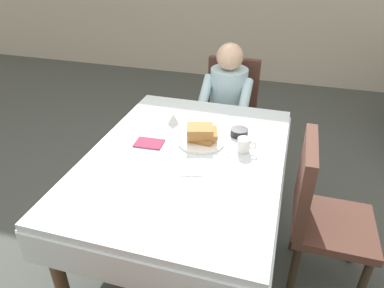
% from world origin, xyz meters
% --- Properties ---
extents(ground_plane, '(14.00, 14.00, 0.00)m').
position_xyz_m(ground_plane, '(0.00, 0.00, 0.00)').
color(ground_plane, '#474C47').
extents(dining_table_main, '(1.12, 1.52, 0.74)m').
position_xyz_m(dining_table_main, '(0.00, 0.00, 0.65)').
color(dining_table_main, silver).
rests_on(dining_table_main, ground).
extents(chair_diner, '(0.44, 0.45, 0.93)m').
position_xyz_m(chair_diner, '(0.04, 1.17, 0.53)').
color(chair_diner, '#4C2D23').
rests_on(chair_diner, ground).
extents(diner_person, '(0.40, 0.43, 1.12)m').
position_xyz_m(diner_person, '(0.04, 1.01, 0.67)').
color(diner_person, silver).
rests_on(diner_person, ground).
extents(chair_right_side, '(0.45, 0.44, 0.93)m').
position_xyz_m(chair_right_side, '(0.77, 0.00, 0.53)').
color(chair_right_side, '#4C2D23').
rests_on(chair_right_side, ground).
extents(plate_breakfast, '(0.28, 0.28, 0.02)m').
position_xyz_m(plate_breakfast, '(0.05, 0.16, 0.75)').
color(plate_breakfast, white).
rests_on(plate_breakfast, dining_table_main).
extents(breakfast_stack, '(0.21, 0.18, 0.09)m').
position_xyz_m(breakfast_stack, '(0.05, 0.17, 0.80)').
color(breakfast_stack, '#A36B33').
rests_on(breakfast_stack, plate_breakfast).
extents(cup_coffee, '(0.11, 0.08, 0.08)m').
position_xyz_m(cup_coffee, '(0.32, 0.13, 0.78)').
color(cup_coffee, white).
rests_on(cup_coffee, dining_table_main).
extents(bowl_butter, '(0.11, 0.11, 0.04)m').
position_xyz_m(bowl_butter, '(0.26, 0.31, 0.76)').
color(bowl_butter, black).
rests_on(bowl_butter, dining_table_main).
extents(syrup_pitcher, '(0.08, 0.08, 0.07)m').
position_xyz_m(syrup_pitcher, '(-0.19, 0.35, 0.78)').
color(syrup_pitcher, silver).
rests_on(syrup_pitcher, dining_table_main).
extents(fork_left_of_plate, '(0.02, 0.18, 0.00)m').
position_xyz_m(fork_left_of_plate, '(-0.14, 0.14, 0.74)').
color(fork_left_of_plate, silver).
rests_on(fork_left_of_plate, dining_table_main).
extents(knife_right_of_plate, '(0.02, 0.20, 0.00)m').
position_xyz_m(knife_right_of_plate, '(0.24, 0.14, 0.74)').
color(knife_right_of_plate, silver).
rests_on(knife_right_of_plate, dining_table_main).
extents(spoon_near_edge, '(0.15, 0.05, 0.00)m').
position_xyz_m(spoon_near_edge, '(0.08, -0.19, 0.74)').
color(spoon_near_edge, silver).
rests_on(spoon_near_edge, dining_table_main).
extents(napkin_folded, '(0.18, 0.13, 0.01)m').
position_xyz_m(napkin_folded, '(-0.25, 0.06, 0.74)').
color(napkin_folded, '#8C2D4C').
rests_on(napkin_folded, dining_table_main).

